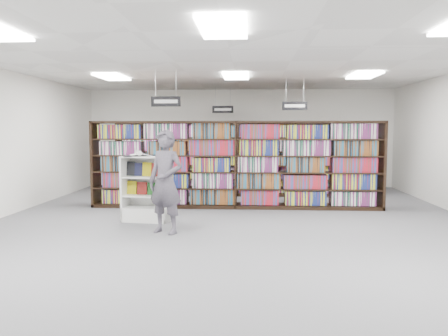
# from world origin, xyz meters

# --- Properties ---
(floor) EXTENTS (12.00, 12.00, 0.00)m
(floor) POSITION_xyz_m (0.00, 0.00, 0.00)
(floor) COLOR #4C4C51
(floor) RESTS_ON ground
(ceiling) EXTENTS (10.00, 12.00, 0.10)m
(ceiling) POSITION_xyz_m (0.00, 0.00, 3.20)
(ceiling) COLOR silver
(ceiling) RESTS_ON wall_back
(wall_back) EXTENTS (10.00, 0.10, 3.20)m
(wall_back) POSITION_xyz_m (0.00, 6.00, 1.60)
(wall_back) COLOR white
(wall_back) RESTS_ON ground
(wall_front) EXTENTS (10.00, 0.10, 3.20)m
(wall_front) POSITION_xyz_m (0.00, -6.00, 1.60)
(wall_front) COLOR white
(wall_front) RESTS_ON ground
(bookshelf_row_near) EXTENTS (7.00, 0.60, 2.10)m
(bookshelf_row_near) POSITION_xyz_m (0.00, 2.00, 1.05)
(bookshelf_row_near) COLOR black
(bookshelf_row_near) RESTS_ON floor
(bookshelf_row_mid) EXTENTS (7.00, 0.60, 2.10)m
(bookshelf_row_mid) POSITION_xyz_m (0.00, 4.00, 1.05)
(bookshelf_row_mid) COLOR black
(bookshelf_row_mid) RESTS_ON floor
(bookshelf_row_far) EXTENTS (7.00, 0.60, 2.10)m
(bookshelf_row_far) POSITION_xyz_m (0.00, 5.70, 1.05)
(bookshelf_row_far) COLOR black
(bookshelf_row_far) RESTS_ON floor
(aisle_sign_left) EXTENTS (0.65, 0.02, 0.80)m
(aisle_sign_left) POSITION_xyz_m (-1.50, 1.00, 2.53)
(aisle_sign_left) COLOR #B2B2B7
(aisle_sign_left) RESTS_ON ceiling
(aisle_sign_right) EXTENTS (0.65, 0.02, 0.80)m
(aisle_sign_right) POSITION_xyz_m (1.50, 3.00, 2.53)
(aisle_sign_right) COLOR #B2B2B7
(aisle_sign_right) RESTS_ON ceiling
(aisle_sign_center) EXTENTS (0.65, 0.02, 0.80)m
(aisle_sign_center) POSITION_xyz_m (-0.50, 5.00, 2.53)
(aisle_sign_center) COLOR #B2B2B7
(aisle_sign_center) RESTS_ON ceiling
(troffer_front_center) EXTENTS (0.60, 1.20, 0.04)m
(troffer_front_center) POSITION_xyz_m (0.00, -3.00, 3.16)
(troffer_front_center) COLOR white
(troffer_front_center) RESTS_ON ceiling
(troffer_back_left) EXTENTS (0.60, 1.20, 0.04)m
(troffer_back_left) POSITION_xyz_m (-3.00, 2.00, 3.16)
(troffer_back_left) COLOR white
(troffer_back_left) RESTS_ON ceiling
(troffer_back_center) EXTENTS (0.60, 1.20, 0.04)m
(troffer_back_center) POSITION_xyz_m (0.00, 2.00, 3.16)
(troffer_back_center) COLOR white
(troffer_back_center) RESTS_ON ceiling
(troffer_back_right) EXTENTS (0.60, 1.20, 0.04)m
(troffer_back_right) POSITION_xyz_m (3.00, 2.00, 3.16)
(troffer_back_right) COLOR white
(troffer_back_right) RESTS_ON ceiling
(endcap_display) EXTENTS (1.03, 0.61, 1.36)m
(endcap_display) POSITION_xyz_m (-1.79, 0.34, 0.47)
(endcap_display) COLOR white
(endcap_display) RESTS_ON floor
(open_book) EXTENTS (0.78, 0.61, 0.13)m
(open_book) POSITION_xyz_m (-1.94, 0.33, 1.39)
(open_book) COLOR black
(open_book) RESTS_ON endcap_display
(shopper) EXTENTS (0.81, 0.69, 1.89)m
(shopper) POSITION_xyz_m (-1.19, -0.70, 0.95)
(shopper) COLOR #4D4954
(shopper) RESTS_ON floor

